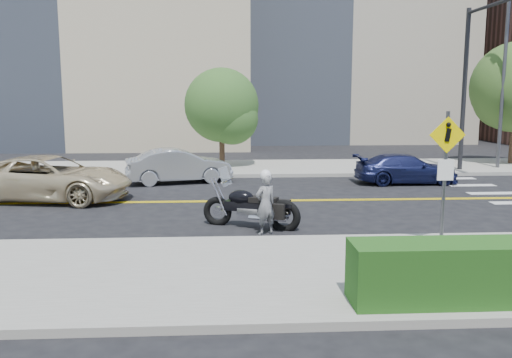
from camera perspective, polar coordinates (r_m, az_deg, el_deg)
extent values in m
plane|color=black|center=(17.90, -1.56, -2.34)|extent=(120.00, 120.00, 0.00)
cube|color=#9E9B91|center=(10.63, -0.38, -9.90)|extent=(60.00, 5.00, 0.15)
cube|color=#9E9B91|center=(25.29, -2.06, 1.17)|extent=(60.00, 5.00, 0.15)
cube|color=#A39984|center=(44.84, 8.12, 17.22)|extent=(18.00, 14.00, 20.00)
cylinder|color=#4C4C51|center=(27.11, 24.61, 9.53)|extent=(0.16, 0.16, 8.00)
cylinder|color=black|center=(25.78, 21.07, 8.70)|extent=(0.20, 0.20, 7.00)
cylinder|color=black|center=(24.03, 23.76, 16.47)|extent=(0.14, 4.40, 0.14)
cylinder|color=#4C4C51|center=(12.33, 19.21, -0.23)|extent=(0.08, 0.08, 3.00)
cube|color=#F9D800|center=(12.19, 19.51, 4.40)|extent=(0.78, 0.03, 0.78)
cube|color=white|center=(12.27, 19.33, 0.90)|extent=(0.35, 0.03, 0.45)
imported|color=#9E9EA2|center=(13.57, 1.01, -2.65)|extent=(0.68, 0.60, 1.56)
sphere|color=white|center=(13.44, 1.02, 0.42)|extent=(0.28, 0.28, 0.28)
imported|color=beige|center=(19.18, -20.89, 0.08)|extent=(5.69, 3.33, 1.49)
imported|color=#A6A9AD|center=(21.70, -8.13, 1.38)|extent=(4.33, 2.40, 1.35)
imported|color=#181D49|center=(22.13, 15.52, 1.04)|extent=(4.03, 1.70, 1.16)
cylinder|color=#382619|center=(25.40, -3.62, 5.35)|extent=(0.25, 0.25, 3.82)
sphere|color=#2C571B|center=(25.35, -3.65, 7.77)|extent=(3.44, 3.44, 3.44)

